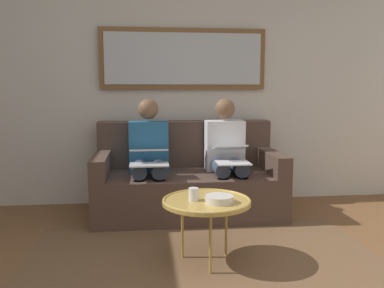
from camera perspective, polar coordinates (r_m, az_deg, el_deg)
The scene contains 11 objects.
wall_rear at distance 4.47m, azimuth -1.30°, elevation 8.57°, with size 6.00×0.12×2.60m, color beige.
area_rug at distance 3.00m, azimuth 1.89°, elevation -16.54°, with size 2.60×1.80×0.01m, color brown.
couch at distance 4.10m, azimuth -0.65°, elevation -5.27°, with size 1.80×0.90×0.90m.
framed_mirror at distance 4.39m, azimuth -1.20°, elevation 11.85°, with size 1.75×0.05×0.64m.
coffee_table at distance 2.90m, azimuth 2.04°, elevation -8.13°, with size 0.63×0.63×0.47m.
cup at distance 2.87m, azimuth 0.21°, elevation -7.05°, with size 0.07×0.07×0.09m, color silver.
bowl at distance 2.83m, azimuth 3.85°, elevation -7.73°, with size 0.20×0.20×0.05m, color beige.
person_left at distance 4.03m, azimuth 4.84°, elevation -1.24°, with size 0.38×0.58×1.14m.
laptop_white at distance 3.80m, azimuth 5.53°, elevation -1.41°, with size 0.30×0.39×0.16m.
person_right at distance 3.95m, azimuth -6.06°, elevation -1.43°, with size 0.38×0.58×1.14m.
laptop_silver at distance 3.70m, azimuth -6.04°, elevation -1.77°, with size 0.35×0.33×0.14m.
Camera 1 is at (0.40, 1.85, 1.24)m, focal length 38.06 mm.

